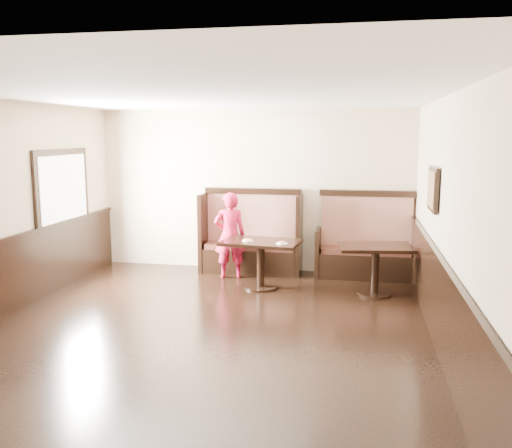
% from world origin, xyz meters
% --- Properties ---
extents(ground, '(7.00, 7.00, 0.00)m').
position_xyz_m(ground, '(0.00, 0.00, 0.00)').
color(ground, black).
rests_on(ground, ground).
extents(room_shell, '(7.00, 7.00, 7.00)m').
position_xyz_m(room_shell, '(-0.30, 0.28, 0.67)').
color(room_shell, beige).
rests_on(room_shell, ground).
extents(booth_main, '(1.75, 0.72, 1.45)m').
position_xyz_m(booth_main, '(0.00, 3.30, 0.53)').
color(booth_main, black).
rests_on(booth_main, ground).
extents(booth_neighbor, '(1.65, 0.72, 1.45)m').
position_xyz_m(booth_neighbor, '(1.95, 3.29, 0.48)').
color(booth_neighbor, black).
rests_on(booth_neighbor, ground).
extents(table_main, '(1.25, 0.86, 0.75)m').
position_xyz_m(table_main, '(0.35, 2.28, 0.58)').
color(table_main, black).
rests_on(table_main, ground).
extents(table_neighbor, '(1.17, 0.85, 0.75)m').
position_xyz_m(table_neighbor, '(2.08, 2.25, 0.56)').
color(table_neighbor, black).
rests_on(table_neighbor, ground).
extents(child, '(0.60, 0.48, 1.44)m').
position_xyz_m(child, '(-0.27, 2.81, 0.72)').
color(child, '#B61337').
rests_on(child, ground).
extents(pizza_plate_left, '(0.18, 0.18, 0.03)m').
position_xyz_m(pizza_plate_left, '(0.15, 2.24, 0.76)').
color(pizza_plate_left, white).
rests_on(pizza_plate_left, table_main).
extents(pizza_plate_right, '(0.18, 0.18, 0.03)m').
position_xyz_m(pizza_plate_right, '(0.70, 2.11, 0.76)').
color(pizza_plate_right, white).
rests_on(pizza_plate_right, table_main).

